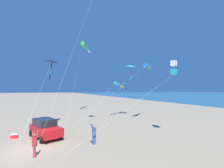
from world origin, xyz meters
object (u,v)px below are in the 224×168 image
(cooler_box, at_px, (14,136))
(person_adult_flyer, at_px, (35,143))
(parked_car, at_px, (45,128))
(kite_windsock_rainbow_low_near, at_px, (85,47))
(kite_delta_red_high_left, at_px, (52,62))
(kite_box_orange_high_right, at_px, (174,68))
(person_child_grey_jacket, at_px, (94,133))
(kite_delta_blue_topmost, at_px, (131,66))
(kite_windsock_checkered_midright, at_px, (147,67))
(kite_windsock_striped_overhead, at_px, (120,85))

(cooler_box, xyz_separation_m, person_adult_flyer, (-2.28, 5.63, 0.80))
(parked_car, xyz_separation_m, kite_windsock_rainbow_low_near, (-7.74, -16.96, 13.82))
(parked_car, relative_size, kite_delta_red_high_left, 0.40)
(person_adult_flyer, height_order, kite_box_orange_high_right, kite_box_orange_high_right)
(person_child_grey_jacket, height_order, kite_delta_blue_topmost, kite_delta_blue_topmost)
(kite_delta_red_high_left, bearing_deg, kite_delta_blue_topmost, -170.09)
(cooler_box, relative_size, person_adult_flyer, 0.34)
(person_child_grey_jacket, relative_size, kite_windsock_checkered_midright, 0.12)
(kite_delta_red_high_left, height_order, kite_windsock_checkered_midright, kite_windsock_checkered_midright)
(kite_delta_red_high_left, relative_size, kite_box_orange_high_right, 0.97)
(kite_delta_red_high_left, xyz_separation_m, kite_windsock_striped_overhead, (-11.98, -3.91, -2.90))
(person_adult_flyer, bearing_deg, cooler_box, -67.97)
(kite_windsock_striped_overhead, height_order, kite_windsock_rainbow_low_near, kite_windsock_rainbow_low_near)
(kite_delta_blue_topmost, height_order, kite_windsock_checkered_midright, kite_delta_blue_topmost)
(kite_windsock_rainbow_low_near, bearing_deg, kite_delta_red_high_left, 59.21)
(kite_windsock_rainbow_low_near, bearing_deg, kite_box_orange_high_right, 103.79)
(person_child_grey_jacket, bearing_deg, kite_box_orange_high_right, 176.93)
(parked_car, xyz_separation_m, kite_box_orange_high_right, (-12.97, 4.33, 6.35))
(parked_car, distance_m, kite_windsock_rainbow_low_near, 23.21)
(kite_box_orange_high_right, relative_size, kite_windsock_striped_overhead, 0.82)
(person_child_grey_jacket, bearing_deg, kite_delta_red_high_left, -68.15)
(parked_car, relative_size, kite_windsock_striped_overhead, 0.32)
(kite_delta_blue_topmost, xyz_separation_m, kite_windsock_rainbow_low_near, (6.41, -9.68, 5.59))
(kite_delta_blue_topmost, distance_m, kite_delta_red_high_left, 13.80)
(person_adult_flyer, bearing_deg, kite_windsock_rainbow_low_near, -111.04)
(person_adult_flyer, height_order, kite_delta_blue_topmost, kite_delta_blue_topmost)
(kite_delta_blue_topmost, distance_m, kite_box_orange_high_right, 11.83)
(person_adult_flyer, relative_size, kite_windsock_checkered_midright, 0.12)
(cooler_box, bearing_deg, parked_car, 162.84)
(kite_windsock_striped_overhead, bearing_deg, kite_windsock_rainbow_low_near, -59.51)
(kite_windsock_striped_overhead, bearing_deg, kite_box_orange_high_right, 91.89)
(parked_car, distance_m, kite_windsock_checkered_midright, 17.40)
(kite_box_orange_high_right, xyz_separation_m, kite_windsock_striped_overhead, (0.43, -13.15, -1.55))
(kite_delta_red_high_left, bearing_deg, kite_box_orange_high_right, 143.31)
(kite_delta_blue_topmost, bearing_deg, kite_delta_red_high_left, 9.91)
(kite_box_orange_high_right, relative_size, kite_windsock_rainbow_low_near, 0.65)
(cooler_box, height_order, kite_windsock_rainbow_low_near, kite_windsock_rainbow_low_near)
(kite_delta_blue_topmost, xyz_separation_m, kite_windsock_striped_overhead, (1.61, -1.53, -3.43))
(parked_car, xyz_separation_m, cooler_box, (2.88, -0.89, -0.74))
(person_adult_flyer, height_order, kite_delta_red_high_left, kite_delta_red_high_left)
(kite_delta_red_high_left, distance_m, kite_windsock_checkered_midright, 14.62)
(cooler_box, bearing_deg, kite_delta_red_high_left, -130.56)
(person_adult_flyer, xyz_separation_m, kite_windsock_striped_overhead, (-13.14, -13.55, 4.74))
(kite_windsock_striped_overhead, bearing_deg, cooler_box, 27.22)
(parked_car, xyz_separation_m, person_adult_flyer, (0.60, 4.74, 0.06))
(kite_box_orange_high_right, bearing_deg, kite_delta_red_high_left, -36.69)
(cooler_box, height_order, kite_box_orange_high_right, kite_box_orange_high_right)
(kite_delta_blue_topmost, distance_m, kite_windsock_checkered_midright, 3.74)
(person_child_grey_jacket, distance_m, kite_windsock_striped_overhead, 15.96)
(person_child_grey_jacket, bearing_deg, kite_delta_blue_topmost, -132.11)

